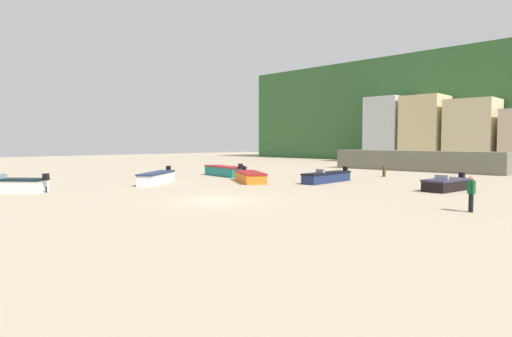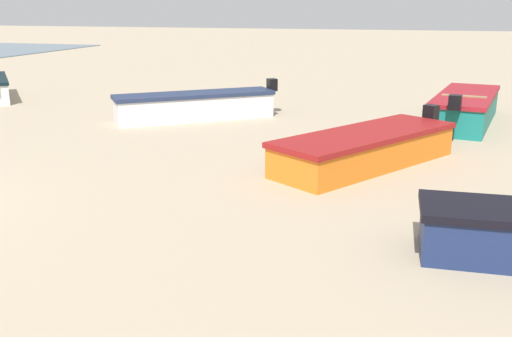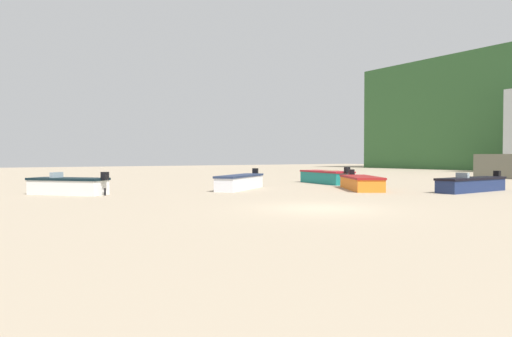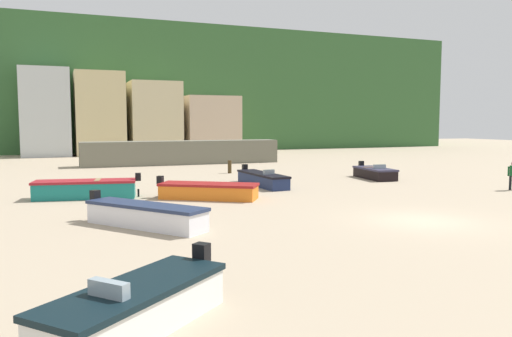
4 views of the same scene
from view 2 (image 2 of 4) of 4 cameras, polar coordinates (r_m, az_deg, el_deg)
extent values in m
cube|color=silver|center=(18.58, -6.08, 5.99)|extent=(3.90, 4.65, 0.74)
cube|color=#222E4D|center=(18.51, -6.12, 7.30)|extent=(4.02, 4.78, 0.12)
cube|color=black|center=(19.35, 1.60, 8.30)|extent=(0.42, 0.42, 0.40)
cylinder|color=black|center=(19.47, 1.58, 5.98)|extent=(0.14, 0.14, 0.37)
cube|color=#17766F|center=(19.00, 20.00, 5.43)|extent=(5.08, 2.36, 0.80)
cube|color=maroon|center=(18.93, 20.13, 6.79)|extent=(5.19, 2.46, 0.12)
cube|color=black|center=(16.33, 19.12, 6.20)|extent=(0.33, 0.37, 0.40)
cylinder|color=black|center=(16.48, 18.86, 3.33)|extent=(0.12, 0.12, 0.40)
cube|color=olive|center=(18.32, 19.93, 6.70)|extent=(0.47, 1.30, 0.08)
cube|color=orange|center=(13.35, 10.80, 1.68)|extent=(4.86, 3.89, 0.67)
cube|color=maroon|center=(13.26, 10.89, 3.34)|extent=(4.99, 4.01, 0.12)
cube|color=black|center=(15.31, 16.94, 5.30)|extent=(0.41, 0.42, 0.40)
cylinder|color=black|center=(15.46, 16.72, 2.60)|extent=(0.14, 0.14, 0.34)
camera|label=1|loc=(26.22, -96.66, -2.98)|focal=29.68mm
camera|label=3|loc=(21.94, -89.33, -4.30)|focal=32.44mm
camera|label=4|loc=(32.07, -37.16, 13.32)|focal=35.16mm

